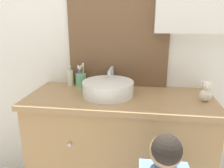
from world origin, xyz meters
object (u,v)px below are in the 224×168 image
sink_basin (108,88)px  teddy_bear (206,92)px  soap_dispenser (70,77)px  toothbrush_holder (81,80)px

sink_basin → teddy_bear: size_ratio=2.93×
sink_basin → soap_dispenser: size_ratio=2.55×
soap_dispenser → toothbrush_holder: bearing=-10.3°
sink_basin → teddy_bear: (0.63, -0.04, 0.01)m
sink_basin → soap_dispenser: bearing=150.7°
toothbrush_holder → soap_dispenser: (-0.09, 0.02, 0.01)m
teddy_bear → toothbrush_holder: bearing=166.7°
soap_dispenser → teddy_bear: soap_dispenser is taller
teddy_bear → soap_dispenser: bearing=166.9°
toothbrush_holder → soap_dispenser: bearing=169.7°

